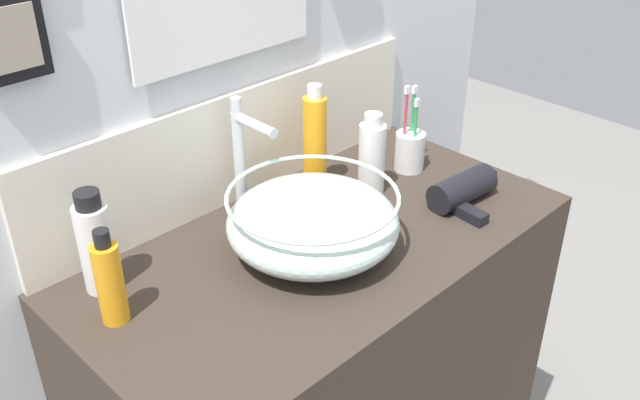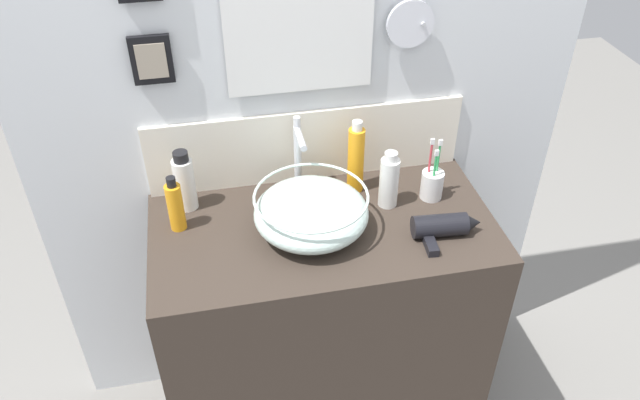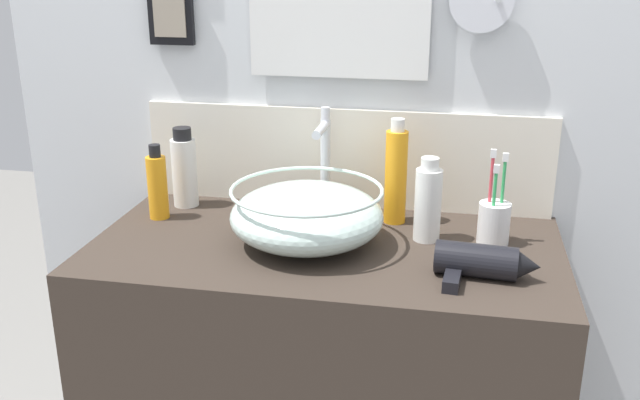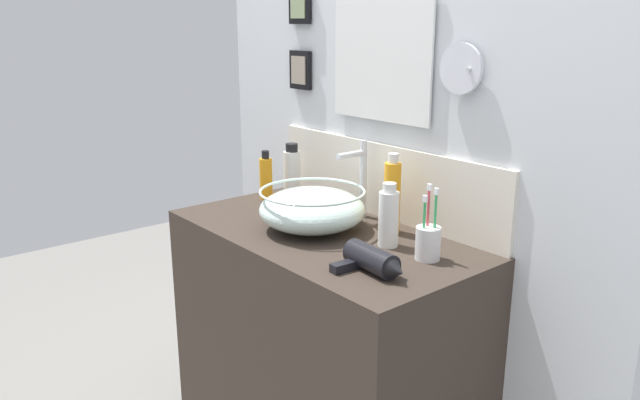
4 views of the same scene
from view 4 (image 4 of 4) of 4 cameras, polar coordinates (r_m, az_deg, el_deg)
name	(u,v)px [view 4 (image 4 of 4)]	position (r m, az deg, el deg)	size (l,w,h in m)	color
vanity_counter	(322,364)	(2.11, 0.21, -14.73)	(1.02, 0.52, 0.91)	#382D26
back_panel	(392,101)	(2.03, 6.63, 8.98)	(1.71, 0.10, 2.58)	silver
glass_bowl_sink	(312,209)	(1.92, -0.71, -0.82)	(0.33, 0.33, 0.13)	silver
faucet	(360,174)	(2.03, 3.70, 2.41)	(0.02, 0.12, 0.26)	silver
hair_drier	(373,261)	(1.61, 4.89, -5.59)	(0.20, 0.13, 0.07)	black
toothbrush_cup	(428,242)	(1.71, 9.85, -3.79)	(0.07, 0.07, 0.21)	white
lotion_bottle	(392,196)	(1.90, 6.60, 0.35)	(0.05, 0.05, 0.25)	orange
shampoo_bottle	(266,177)	(2.26, -4.96, 2.07)	(0.05, 0.05, 0.18)	orange
soap_dispenser	(292,172)	(2.29, -2.58, 2.59)	(0.06, 0.06, 0.20)	white
spray_bottle	(389,217)	(1.79, 6.29, -1.57)	(0.06, 0.06, 0.19)	white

